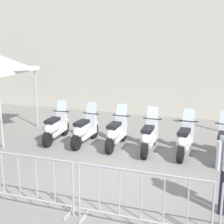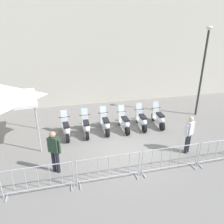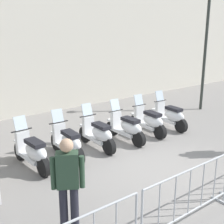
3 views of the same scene
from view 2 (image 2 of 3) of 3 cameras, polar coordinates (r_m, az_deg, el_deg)
The scene contains 16 objects.
ground_plane at distance 9.90m, azimuth 3.46°, elevation -9.83°, with size 120.00×120.00×0.00m, color gray.
building_facade at distance 15.73m, azimuth -4.92°, elevation 23.86°, with size 28.00×2.40×11.40m, color beige.
motorcycle_0 at distance 10.89m, azimuth -12.23°, elevation -4.42°, with size 0.56×1.73×1.24m.
motorcycle_1 at distance 10.96m, azimuth -6.98°, elevation -3.87°, with size 0.65×1.72×1.24m.
motorcycle_2 at distance 11.15m, azimuth -1.84°, elevation -3.22°, with size 0.63×1.72×1.24m.
motorcycle_3 at distance 11.32m, azimuth 3.28°, elevation -2.84°, with size 0.59×1.72×1.24m.
motorcycle_4 at distance 11.69m, azimuth 7.93°, elevation -2.19°, with size 0.68×1.71×1.24m.
motorcycle_5 at distance 12.08m, azimuth 12.40°, elevation -1.67°, with size 0.68×1.71×1.24m.
barrier_segment_1 at distance 7.75m, azimuth -19.21°, elevation -16.82°, with size 2.29×0.74×1.07m.
barrier_segment_2 at distance 7.81m, azimuth -0.84°, elevation -15.01°, with size 2.29×0.74×1.07m.
barrier_segment_3 at distance 8.57m, azimuth 15.36°, elevation -12.14°, with size 2.29×0.74×1.07m.
barrier_segment_4 at distance 9.87m, azimuth 27.83°, elevation -9.22°, with size 2.29×0.74×1.07m.
street_lamp at distance 13.63m, azimuth 23.35°, elevation 11.84°, with size 0.36×0.36×5.22m.
officer_near_row_end at distance 9.74m, azimuth 20.00°, elevation -5.20°, with size 0.52×0.33×1.73m.
officer_mid_plaza at distance 8.27m, azimuth -15.21°, elevation -9.74°, with size 0.45×0.40×1.73m.
canopy_tent at distance 10.41m, azimuth -27.39°, elevation 4.51°, with size 2.72×2.72×2.91m.
Camera 2 is at (-3.69, -7.53, 5.26)m, focal length 34.08 mm.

